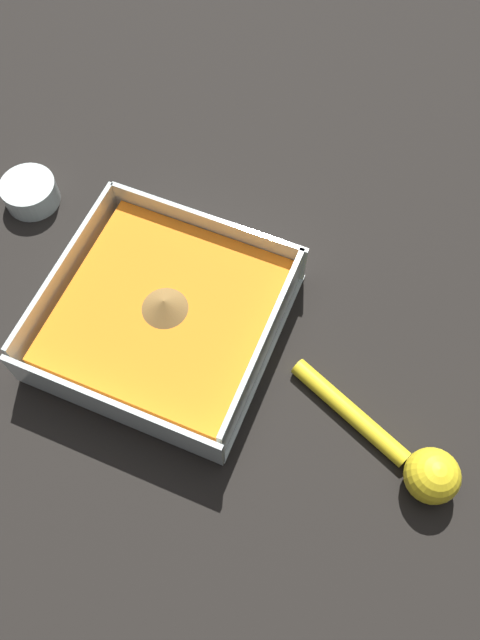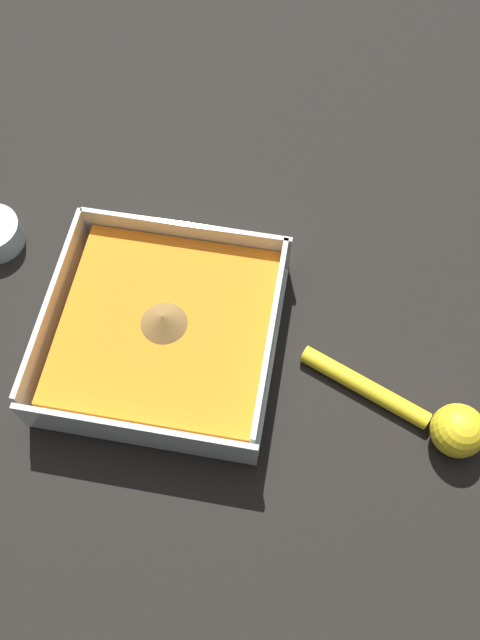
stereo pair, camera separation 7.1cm
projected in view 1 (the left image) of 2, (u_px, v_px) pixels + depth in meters
ground_plane at (169, 326)px, 0.75m from camera, size 4.00×4.00×0.00m
square_dish at (162, 318)px, 0.72m from camera, size 0.25×0.25×0.07m
spice_bowl at (30, 193)px, 0.82m from camera, size 0.07×0.07×0.03m
lemon_squeezer at (410, 459)px, 0.65m from camera, size 0.20×0.11×0.06m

